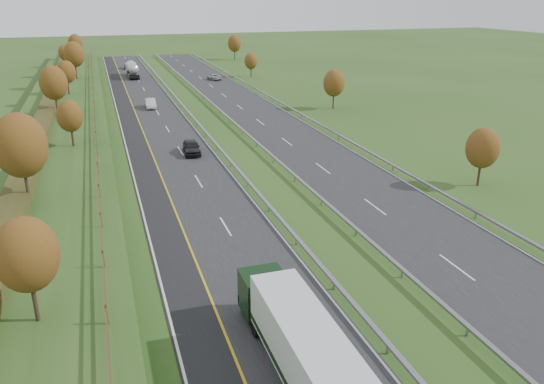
{
  "coord_description": "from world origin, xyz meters",
  "views": [
    {
      "loc": [
        -7.64,
        -16.67,
        18.24
      ],
      "look_at": [
        5.71,
        24.12,
        2.2
      ],
      "focal_mm": 35.0,
      "sensor_mm": 36.0,
      "label": 1
    }
  ],
  "objects_px": {
    "road_tanker": "(132,69)",
    "car_dark_near": "(192,147)",
    "car_silver_mid": "(151,103)",
    "box_lorry": "(309,360)",
    "car_oncoming": "(214,77)",
    "car_small_far": "(129,66)"
  },
  "relations": [
    {
      "from": "box_lorry",
      "to": "car_silver_mid",
      "type": "relative_size",
      "value": 3.47
    },
    {
      "from": "car_silver_mid",
      "to": "car_small_far",
      "type": "xyz_separation_m",
      "value": [
        0.0,
        53.2,
        0.03
      ]
    },
    {
      "from": "car_dark_near",
      "to": "box_lorry",
      "type": "bearing_deg",
      "value": -88.28
    },
    {
      "from": "box_lorry",
      "to": "road_tanker",
      "type": "distance_m",
      "value": 111.15
    },
    {
      "from": "car_dark_near",
      "to": "car_silver_mid",
      "type": "height_order",
      "value": "car_dark_near"
    },
    {
      "from": "road_tanker",
      "to": "car_silver_mid",
      "type": "bearing_deg",
      "value": -89.8
    },
    {
      "from": "car_dark_near",
      "to": "car_small_far",
      "type": "bearing_deg",
      "value": 95.7
    },
    {
      "from": "road_tanker",
      "to": "car_dark_near",
      "type": "height_order",
      "value": "road_tanker"
    },
    {
      "from": "car_dark_near",
      "to": "car_oncoming",
      "type": "bearing_deg",
      "value": 79.63
    },
    {
      "from": "box_lorry",
      "to": "car_oncoming",
      "type": "height_order",
      "value": "box_lorry"
    },
    {
      "from": "car_silver_mid",
      "to": "car_small_far",
      "type": "relative_size",
      "value": 0.84
    },
    {
      "from": "box_lorry",
      "to": "car_oncoming",
      "type": "distance_m",
      "value": 102.43
    },
    {
      "from": "car_small_far",
      "to": "car_dark_near",
      "type": "bearing_deg",
      "value": -85.47
    },
    {
      "from": "car_silver_mid",
      "to": "car_small_far",
      "type": "height_order",
      "value": "car_small_far"
    },
    {
      "from": "road_tanker",
      "to": "car_dark_near",
      "type": "distance_m",
      "value": 67.93
    },
    {
      "from": "box_lorry",
      "to": "car_small_far",
      "type": "relative_size",
      "value": 2.92
    },
    {
      "from": "car_dark_near",
      "to": "road_tanker",
      "type": "bearing_deg",
      "value": 96.09
    },
    {
      "from": "car_dark_near",
      "to": "car_silver_mid",
      "type": "distance_m",
      "value": 29.83
    },
    {
      "from": "car_silver_mid",
      "to": "car_dark_near",
      "type": "bearing_deg",
      "value": -84.78
    },
    {
      "from": "road_tanker",
      "to": "car_silver_mid",
      "type": "xyz_separation_m",
      "value": [
        0.14,
        -38.13,
        -1.05
      ]
    },
    {
      "from": "car_silver_mid",
      "to": "car_small_far",
      "type": "bearing_deg",
      "value": 91.79
    },
    {
      "from": "box_lorry",
      "to": "road_tanker",
      "type": "bearing_deg",
      "value": 89.92
    }
  ]
}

